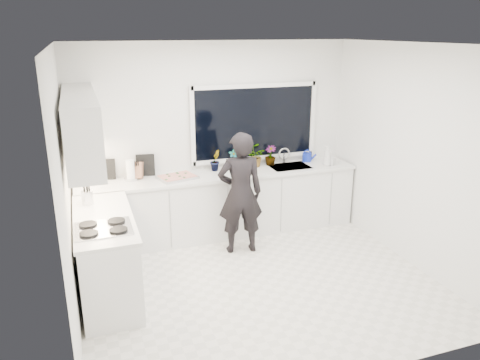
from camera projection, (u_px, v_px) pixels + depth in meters
name	position (u px, v px, depth m)	size (l,w,h in m)	color
floor	(258.00, 282.00, 5.52)	(4.00, 3.50, 0.02)	beige
wall_back	(215.00, 139.00, 6.69)	(4.00, 0.02, 2.70)	white
wall_left	(65.00, 193.00, 4.47)	(0.02, 3.50, 2.70)	white
wall_right	(412.00, 157.00, 5.74)	(0.02, 3.50, 2.70)	white
ceiling	(261.00, 43.00, 4.69)	(4.00, 3.50, 0.02)	white
window	(255.00, 123.00, 6.78)	(1.80, 0.02, 1.00)	black
base_cabinets_back	(222.00, 205.00, 6.69)	(3.92, 0.58, 0.88)	white
base_cabinets_left	(107.00, 257.00, 5.17)	(0.58, 1.60, 0.88)	white
countertop_back	(221.00, 175.00, 6.54)	(3.94, 0.62, 0.04)	silver
countertop_left	(103.00, 218.00, 5.03)	(0.62, 1.60, 0.04)	silver
upper_cabinets	(81.00, 126.00, 5.02)	(0.34, 2.10, 0.70)	white
sink	(289.00, 170.00, 6.88)	(0.58, 0.42, 0.14)	silver
faucet	(284.00, 156.00, 7.01)	(0.03, 0.03, 0.22)	silver
stovetop	(103.00, 228.00, 4.70)	(0.56, 0.48, 0.03)	black
person	(240.00, 193.00, 6.06)	(0.59, 0.39, 1.62)	black
pizza_tray	(177.00, 177.00, 6.31)	(0.49, 0.36, 0.03)	silver
pizza	(177.00, 176.00, 6.30)	(0.45, 0.32, 0.01)	red
watering_can	(307.00, 157.00, 7.11)	(0.14, 0.14, 0.13)	#1228B0
paper_towel_roll	(131.00, 171.00, 6.20)	(0.11, 0.11, 0.26)	white
knife_block	(138.00, 171.00, 6.28)	(0.13, 0.10, 0.22)	#9C7F48
utensil_crock	(87.00, 197.00, 5.36)	(0.13, 0.13, 0.16)	silver
picture_frame_large	(107.00, 169.00, 6.23)	(0.22, 0.02, 0.28)	black
picture_frame_small	(145.00, 165.00, 6.39)	(0.25, 0.02, 0.30)	black
herb_plants	(250.00, 157.00, 6.79)	(1.06, 0.37, 0.32)	#26662D
soap_bottles	(329.00, 157.00, 6.87)	(0.22, 0.16, 0.30)	#D8BF66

